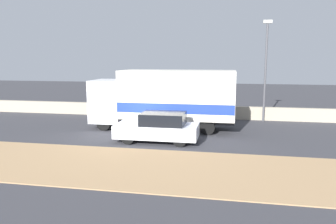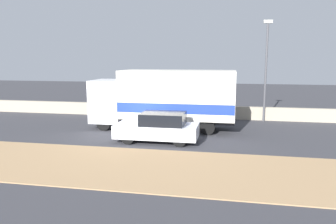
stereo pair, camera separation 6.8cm
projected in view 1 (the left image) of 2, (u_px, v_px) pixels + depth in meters
ground_plane at (147, 137)px, 17.80m from camera, size 80.00×80.00×0.00m
dirt_shoulder_foreground at (115, 165)px, 12.93m from camera, size 60.00×4.90×0.04m
stone_wall_backdrop at (168, 111)px, 23.74m from camera, size 60.00×0.35×0.90m
street_lamp at (266, 63)px, 21.61m from camera, size 0.56×0.28×6.66m
box_truck at (166, 98)px, 19.34m from camera, size 8.51×2.60×3.52m
car_hatchback at (159, 127)px, 16.58m from camera, size 4.18×1.81×1.51m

